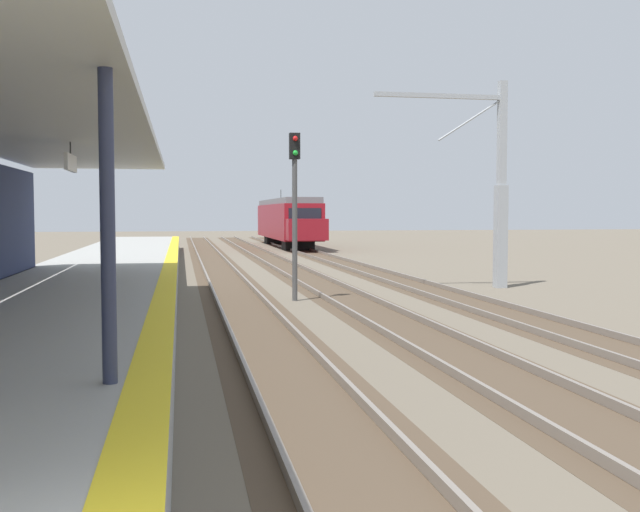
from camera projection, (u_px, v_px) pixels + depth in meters
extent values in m
cube|color=#999993|center=(74.00, 305.00, 18.42)|extent=(5.00, 80.00, 0.90)
cube|color=yellow|center=(166.00, 285.00, 18.81)|extent=(0.50, 80.00, 0.01)
cube|color=silver|center=(32.00, 127.00, 13.94)|extent=(4.40, 24.00, 0.16)
cylinder|color=#2D334C|center=(108.00, 269.00, 7.95)|extent=(0.16, 0.16, 4.27)
cube|color=white|center=(71.00, 163.00, 16.00)|extent=(0.08, 1.40, 0.36)
cylinder|color=#333333|center=(70.00, 148.00, 15.99)|extent=(0.03, 0.03, 0.27)
cube|color=#4C3D2D|center=(239.00, 301.00, 23.18)|extent=(2.34, 120.00, 0.01)
cube|color=slate|center=(216.00, 299.00, 23.04)|extent=(0.08, 120.00, 0.15)
cube|color=slate|center=(262.00, 298.00, 23.31)|extent=(0.08, 120.00, 0.15)
cube|color=#4C3D2D|center=(345.00, 298.00, 23.81)|extent=(2.34, 120.00, 0.01)
cube|color=slate|center=(323.00, 296.00, 23.67)|extent=(0.08, 120.00, 0.15)
cube|color=slate|center=(367.00, 295.00, 23.94)|extent=(0.08, 120.00, 0.15)
cube|color=#4C3D2D|center=(446.00, 296.00, 24.44)|extent=(2.34, 120.00, 0.01)
cube|color=slate|center=(425.00, 294.00, 24.30)|extent=(0.08, 120.00, 0.15)
cube|color=slate|center=(467.00, 293.00, 24.56)|extent=(0.08, 120.00, 0.15)
cube|color=maroon|center=(287.00, 221.00, 60.78)|extent=(2.90, 18.00, 2.70)
cube|color=slate|center=(287.00, 202.00, 60.69)|extent=(2.67, 18.00, 0.44)
cube|color=black|center=(305.00, 217.00, 51.90)|extent=(2.32, 0.06, 1.21)
cube|color=maroon|center=(307.00, 230.00, 51.19)|extent=(2.78, 1.60, 1.49)
cube|color=black|center=(304.00, 216.00, 61.02)|extent=(0.04, 15.84, 0.86)
cylinder|color=#333333|center=(281.00, 195.00, 64.18)|extent=(0.06, 0.06, 0.90)
cube|color=black|center=(298.00, 245.00, 55.14)|extent=(2.18, 2.20, 0.72)
cube|color=black|center=(278.00, 239.00, 66.62)|extent=(2.18, 2.20, 0.72)
cylinder|color=#4C4C4C|center=(295.00, 230.00, 23.04)|extent=(0.16, 0.16, 4.40)
cube|color=black|center=(295.00, 146.00, 22.88)|extent=(0.32, 0.24, 0.80)
sphere|color=red|center=(295.00, 138.00, 22.73)|extent=(0.16, 0.16, 0.16)
sphere|color=green|center=(295.00, 153.00, 22.76)|extent=(0.16, 0.16, 0.16)
cube|color=#9EA3A8|center=(501.00, 237.00, 27.12)|extent=(0.40, 0.40, 3.75)
cube|color=#9EA3A8|center=(502.00, 133.00, 26.90)|extent=(0.28, 0.28, 3.75)
cube|color=#9EA3A8|center=(439.00, 96.00, 26.38)|extent=(4.80, 0.16, 0.16)
cylinder|color=#9EA3A8|center=(471.00, 119.00, 26.65)|extent=(2.47, 0.07, 1.60)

